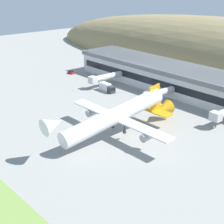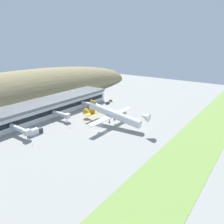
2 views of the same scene
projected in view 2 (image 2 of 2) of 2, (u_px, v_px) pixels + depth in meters
The scene contains 14 objects.
ground_plane at pixel (105, 132), 126.12m from camera, with size 378.89×378.89×0.00m, color gray.
grass_strip_foreground at pixel (186, 156), 99.96m from camera, with size 341.00×24.68×0.08m, color #759947.
hill_backdrop at pixel (16, 103), 183.77m from camera, with size 311.13×59.03×52.35m, color #8E7F56.
terminal_building at pixel (43, 108), 151.21m from camera, with size 114.54×20.04×10.25m.
jetway_0 at pixel (21, 130), 119.07m from camera, with size 3.38×17.09×5.43m.
jetway_1 at pixel (62, 114), 143.15m from camera, with size 3.38×14.71×5.43m.
jetway_2 at pixel (89, 104), 165.19m from camera, with size 3.38×13.17×5.43m.
cargo_airplane at pixel (113, 114), 134.44m from camera, with size 41.55×48.59×12.38m.
service_car_0 at pixel (110, 101), 186.36m from camera, with size 4.16×2.01×1.65m.
service_car_1 at pixel (97, 107), 169.75m from camera, with size 4.25×2.10×1.49m.
service_car_2 at pixel (107, 103), 179.99m from camera, with size 3.80×2.19×1.68m.
fuel_truck at pixel (35, 132), 122.65m from camera, with size 8.43×2.99×3.30m.
traffic_cone_0 at pixel (70, 128), 130.80m from camera, with size 0.52×0.52×0.58m.
traffic_cone_1 at pixel (32, 145), 109.76m from camera, with size 0.52×0.52×0.58m.
Camera 2 is at (-91.45, -71.44, 50.87)m, focal length 35.00 mm.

